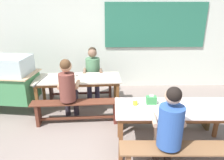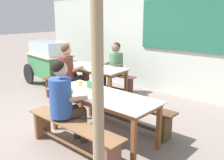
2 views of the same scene
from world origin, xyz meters
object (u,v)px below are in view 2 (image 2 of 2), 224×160
at_px(bench_far_front, 72,90).
at_px(person_left_back_turned, 69,69).
at_px(person_near_front, 64,99).
at_px(bench_near_back, 126,109).
at_px(food_cart, 49,60).
at_px(tissue_box, 92,85).
at_px(bench_near_front, 73,134).
at_px(soup_bowl, 90,64).
at_px(bench_far_back, 106,79).
at_px(dining_table_near, 102,99).
at_px(condiment_jar, 80,83).
at_px(person_center_facing, 114,65).
at_px(wooden_support_post, 98,95).
at_px(dining_table_far, 90,69).

height_order(bench_far_front, person_left_back_turned, person_left_back_turned).
xyz_separation_m(person_near_front, person_left_back_turned, (-1.56, 1.41, -0.00)).
bearing_deg(bench_near_back, bench_far_front, 173.33).
distance_m(food_cart, tissue_box, 3.17).
height_order(bench_near_front, soup_bowl, soup_bowl).
bearing_deg(soup_bowl, bench_far_front, -79.73).
relative_size(bench_near_front, person_left_back_turned, 1.35).
relative_size(bench_near_front, food_cart, 1.00).
xyz_separation_m(tissue_box, soup_bowl, (-1.43, 1.38, -0.04)).
bearing_deg(bench_far_back, dining_table_near, -49.70).
relative_size(tissue_box, condiment_jar, 1.58).
bearing_deg(bench_far_back, person_center_facing, -10.11).
bearing_deg(tissue_box, bench_far_front, 153.07).
relative_size(dining_table_near, bench_far_front, 1.08).
distance_m(person_center_facing, tissue_box, 2.11).
relative_size(bench_far_front, bench_near_back, 0.93).
xyz_separation_m(dining_table_near, person_near_front, (-0.25, -0.54, 0.09)).
height_order(bench_near_back, person_left_back_turned, person_left_back_turned).
distance_m(bench_far_back, person_near_front, 3.00).
height_order(tissue_box, wooden_support_post, wooden_support_post).
bearing_deg(bench_far_back, wooden_support_post, -49.38).
height_order(bench_far_front, condiment_jar, condiment_jar).
relative_size(person_near_front, person_center_facing, 1.04).
bearing_deg(person_left_back_turned, wooden_support_post, -35.36).
height_order(dining_table_far, soup_bowl, soup_bowl).
distance_m(bench_far_back, soup_bowl, 0.70).
xyz_separation_m(bench_near_front, tissue_box, (-0.34, 0.76, 0.50)).
relative_size(bench_near_back, tissue_box, 11.76).
xyz_separation_m(bench_far_back, bench_far_front, (0.06, -1.22, 0.00)).
bearing_deg(bench_near_back, person_near_front, -102.75).
xyz_separation_m(bench_near_back, wooden_support_post, (0.95, -1.71, 0.88)).
bearing_deg(dining_table_far, bench_near_front, -50.47).
height_order(bench_far_back, food_cart, food_cart).
height_order(bench_far_back, bench_near_back, same).
distance_m(dining_table_near, bench_near_back, 0.70).
distance_m(dining_table_far, bench_near_front, 2.65).
bearing_deg(dining_table_near, person_left_back_turned, 154.35).
xyz_separation_m(bench_far_front, soup_bowl, (-0.13, 0.71, 0.47)).
xyz_separation_m(dining_table_near, bench_far_front, (-1.66, 0.81, -0.37)).
bearing_deg(wooden_support_post, soup_bowl, 136.39).
xyz_separation_m(person_near_front, tissue_box, (-0.11, 0.69, 0.05)).
bearing_deg(person_center_facing, person_left_back_turned, -110.38).
relative_size(dining_table_far, bench_near_front, 1.05).
bearing_deg(tissue_box, food_cart, 156.88).
xyz_separation_m(dining_table_near, person_left_back_turned, (-1.81, 0.87, 0.09)).
bearing_deg(bench_far_front, person_center_facing, 77.59).
xyz_separation_m(person_near_front, soup_bowl, (-1.54, 2.06, 0.01)).
xyz_separation_m(dining_table_far, condiment_jar, (1.07, -1.31, 0.12)).
distance_m(dining_table_far, bench_far_front, 0.71).
relative_size(bench_far_back, person_left_back_turned, 1.30).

